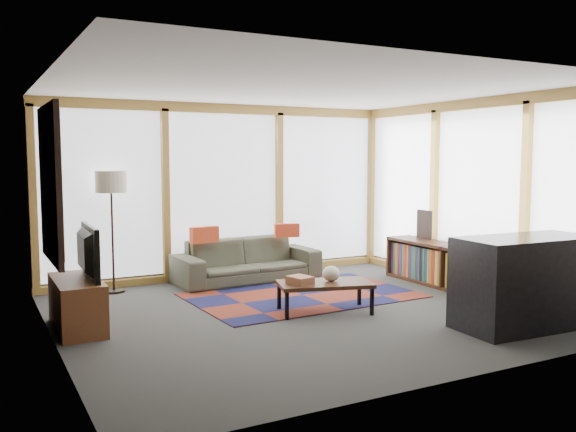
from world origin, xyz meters
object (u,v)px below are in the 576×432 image
sofa (247,260)px  bar_counter (526,282)px  coffee_table (325,297)px  bookshelf (452,267)px  television (81,252)px  floor_lamp (112,232)px  tv_console (77,304)px

sofa → bar_counter: bearing=-68.1°
coffee_table → bookshelf: (2.22, 0.28, 0.12)m
television → sofa: bearing=-58.9°
floor_lamp → television: (-0.66, -1.60, 0.00)m
bookshelf → floor_lamp: bearing=154.8°
television → floor_lamp: bearing=-20.8°
sofa → floor_lamp: bearing=172.2°
television → coffee_table: bearing=-102.2°
television → bar_counter: television is taller
television → bar_counter: bearing=-115.5°
bookshelf → tv_console: bearing=176.1°
television → bar_counter: 4.74m
coffee_table → tv_console: bearing=167.0°
sofa → bar_counter: size_ratio=1.38×
sofa → coffee_table: (0.07, -2.08, -0.13)m
coffee_table → tv_console: (-2.68, 0.62, 0.09)m
tv_console → bar_counter: (4.26, -2.14, 0.22)m
floor_lamp → bar_counter: (3.54, -3.77, -0.33)m
sofa → floor_lamp: floor_lamp is taller
tv_console → coffee_table: bearing=-13.0°
floor_lamp → bar_counter: floor_lamp is taller
coffee_table → bar_counter: bar_counter is taller
coffee_table → bar_counter: bearing=-43.8°
coffee_table → bookshelf: size_ratio=0.45×
tv_console → bookshelf: bearing=-3.9°
sofa → bookshelf: (2.29, -1.80, -0.01)m
floor_lamp → bookshelf: floor_lamp is taller
bookshelf → tv_console: bookshelf is taller
bookshelf → television: bearing=175.7°
tv_console → television: bearing=28.9°
tv_console → bar_counter: bar_counter is taller
tv_console → television: (0.06, 0.03, 0.55)m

